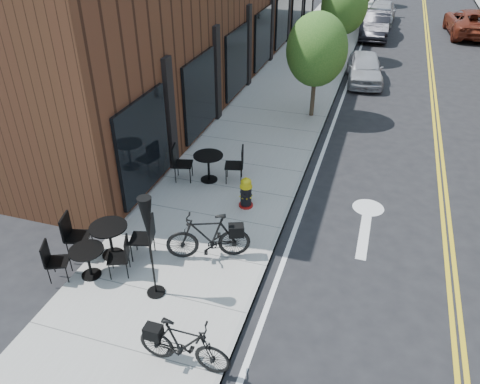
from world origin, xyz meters
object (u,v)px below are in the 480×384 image
(parked_car_far, at_px, (471,22))
(parked_car_a, at_px, (365,68))
(bicycle_right, at_px, (184,345))
(bistro_set_b, at_px, (110,236))
(parked_car_b, at_px, (375,24))
(fire_hydrant, at_px, (246,193))
(bicycle_left, at_px, (208,237))
(parked_car_c, at_px, (381,13))
(bistro_set_a, at_px, (88,259))
(bistro_set_c, at_px, (209,164))
(patio_umbrella, at_px, (148,227))

(parked_car_far, bearing_deg, parked_car_a, 59.22)
(bicycle_right, distance_m, bistro_set_b, 3.62)
(parked_car_b, xyz_separation_m, parked_car_far, (5.60, 2.22, 0.01))
(fire_hydrant, xyz_separation_m, bicycle_left, (-0.20, -2.28, 0.16))
(bicycle_left, bearing_deg, parked_car_far, 140.97)
(parked_car_b, bearing_deg, fire_hydrant, -97.22)
(bicycle_right, xyz_separation_m, parked_car_a, (1.64, 16.94, 0.01))
(bicycle_left, xyz_separation_m, parked_car_c, (2.29, 27.03, -0.04))
(bicycle_left, xyz_separation_m, parked_car_far, (7.76, 24.95, 0.09))
(fire_hydrant, xyz_separation_m, parked_car_a, (2.10, 11.75, 0.11))
(bistro_set_b, xyz_separation_m, parked_car_b, (4.31, 23.35, 0.12))
(bistro_set_a, xyz_separation_m, bistro_set_b, (0.09, 0.76, 0.07))
(bicycle_left, height_order, bistro_set_c, bicycle_left)
(parked_car_a, distance_m, parked_car_b, 8.70)
(bicycle_right, bearing_deg, parked_car_far, -14.03)
(fire_hydrant, height_order, parked_car_a, parked_car_a)
(parked_car_far, bearing_deg, fire_hydrant, 67.33)
(bicycle_right, distance_m, parked_car_c, 29.99)
(bistro_set_b, bearing_deg, bistro_set_a, -111.58)
(fire_hydrant, relative_size, parked_car_a, 0.23)
(patio_umbrella, bearing_deg, parked_car_a, 79.25)
(fire_hydrant, bearing_deg, bicycle_left, -74.40)
(bistro_set_a, height_order, patio_umbrella, patio_umbrella)
(bistro_set_a, relative_size, patio_umbrella, 0.73)
(bicycle_left, distance_m, bicycle_right, 2.99)
(patio_umbrella, distance_m, parked_car_a, 15.79)
(bicycle_left, bearing_deg, patio_umbrella, -45.67)
(bistro_set_a, xyz_separation_m, parked_car_b, (4.40, 24.11, 0.19))
(bistro_set_b, distance_m, parked_car_a, 15.31)
(parked_car_far, bearing_deg, parked_car_b, 17.43)
(fire_hydrant, relative_size, parked_car_b, 0.19)
(bicycle_right, distance_m, parked_car_b, 25.68)
(bicycle_right, relative_size, parked_car_c, 0.38)
(bicycle_left, relative_size, parked_car_c, 0.42)
(bicycle_right, distance_m, parked_car_far, 28.75)
(parked_car_far, bearing_deg, bistro_set_c, 63.22)
(parked_car_c, relative_size, parked_car_far, 0.80)
(fire_hydrant, relative_size, parked_car_far, 0.16)
(bicycle_right, height_order, patio_umbrella, patio_umbrella)
(bistro_set_a, distance_m, parked_car_b, 24.51)
(fire_hydrant, distance_m, bicycle_right, 5.21)
(bicycle_left, height_order, parked_car_b, parked_car_b)
(bicycle_left, xyz_separation_m, bistro_set_b, (-2.15, -0.62, -0.04))
(parked_car_b, relative_size, parked_car_far, 0.83)
(bistro_set_c, xyz_separation_m, patio_umbrella, (0.60, -4.72, 1.16))
(patio_umbrella, relative_size, parked_car_c, 0.52)
(bicycle_right, relative_size, bistro_set_c, 0.84)
(parked_car_a, relative_size, parked_car_far, 0.68)
(patio_umbrella, xyz_separation_m, parked_car_b, (2.80, 24.17, -1.05))
(bistro_set_c, relative_size, parked_car_a, 0.54)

